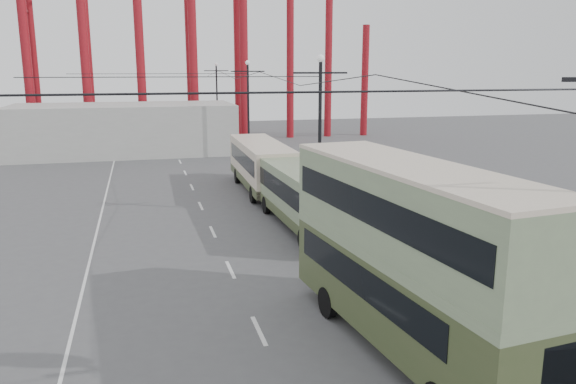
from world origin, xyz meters
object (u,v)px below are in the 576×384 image
object	(u,v)px
single_decker_green	(303,195)
single_decker_cream	(261,164)
pedestrian	(362,281)
double_decker_bus	(410,250)

from	to	relation	value
single_decker_green	single_decker_cream	world-z (taller)	single_decker_cream
single_decker_green	pedestrian	distance (m)	10.59
single_decker_green	pedestrian	bearing A→B (deg)	-95.79
single_decker_cream	pedestrian	world-z (taller)	single_decker_cream
pedestrian	single_decker_green	bearing A→B (deg)	-100.96
single_decker_cream	double_decker_bus	bearing A→B (deg)	-90.51
double_decker_bus	pedestrian	xyz separation A→B (m)	(0.03, 3.60, -2.37)
single_decker_green	pedestrian	size ratio (longest dim) A/B	6.47
double_decker_bus	single_decker_green	bearing A→B (deg)	80.68
single_decker_green	double_decker_bus	bearing A→B (deg)	-94.87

